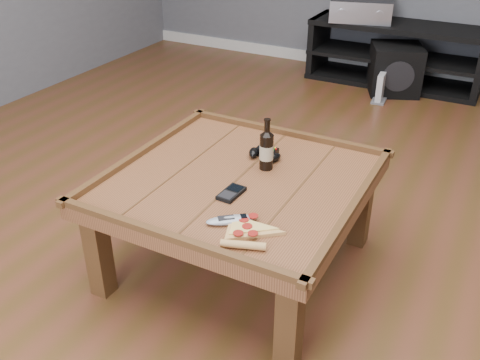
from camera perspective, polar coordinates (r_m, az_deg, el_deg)
The scene contains 12 objects.
ground at distance 2.44m, azimuth -0.14°, elevation -9.03°, with size 6.00×6.00×0.00m, color #4E3216.
baseboard at distance 4.98m, azimuth 16.57°, elevation 11.23°, with size 5.00×0.02×0.10m, color silver.
coffee_table at distance 2.22m, azimuth -0.15°, elevation -1.14°, with size 1.03×1.03×0.48m.
media_console at distance 4.70m, azimuth 16.23°, elevation 12.72°, with size 1.40×0.45×0.50m.
beer_bottle at distance 2.23m, azimuth 2.85°, elevation 3.32°, with size 0.06×0.06×0.23m.
game_controller at distance 2.35m, azimuth 2.67°, elevation 2.85°, with size 0.16×0.11×0.04m.
pizza_slice at distance 1.86m, azimuth 0.71°, elevation -5.47°, with size 0.25×0.31×0.03m.
smartphone at distance 2.07m, azimuth -0.94°, elevation -1.40°, with size 0.07×0.13×0.02m.
remote_control at distance 1.91m, azimuth -1.06°, elevation -4.26°, with size 0.17×0.15×0.03m.
av_receiver at distance 4.69m, azimuth 12.83°, elevation 17.39°, with size 0.57×0.51×0.17m.
subwoofer at distance 4.52m, azimuth 16.18°, elevation 11.31°, with size 0.49×0.49×0.38m.
game_console at distance 4.31m, azimuth 14.76°, elevation 9.40°, with size 0.11×0.19×0.22m.
Camera 1 is at (0.90, -1.68, 1.53)m, focal length 40.00 mm.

